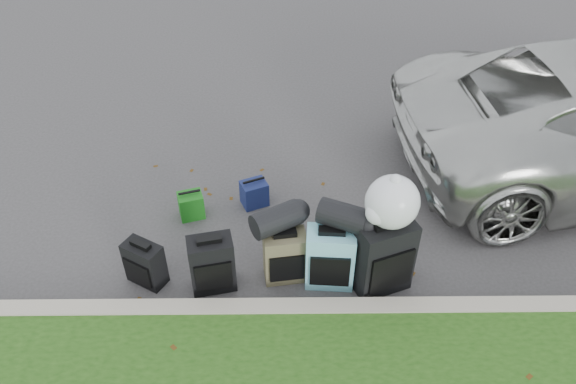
{
  "coord_description": "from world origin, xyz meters",
  "views": [
    {
      "loc": [
        -0.14,
        -4.42,
        4.36
      ],
      "look_at": [
        -0.1,
        0.2,
        0.55
      ],
      "focal_mm": 35.0,
      "sensor_mm": 36.0,
      "label": 1
    }
  ],
  "objects_px": {
    "suitcase_large_black_left": "(212,264)",
    "suitcase_olive": "(285,256)",
    "suitcase_small_black": "(145,264)",
    "tote_green": "(191,205)",
    "tote_navy": "(254,193)",
    "suitcase_large_black_right": "(383,256)",
    "suitcase_teal": "(330,258)"
  },
  "relations": [
    {
      "from": "suitcase_teal",
      "to": "tote_green",
      "type": "distance_m",
      "value": 1.83
    },
    {
      "from": "suitcase_small_black",
      "to": "suitcase_large_black_right",
      "type": "xyz_separation_m",
      "value": [
        2.36,
        -0.08,
        0.17
      ]
    },
    {
      "from": "suitcase_large_black_right",
      "to": "tote_green",
      "type": "height_order",
      "value": "suitcase_large_black_right"
    },
    {
      "from": "suitcase_teal",
      "to": "suitcase_large_black_right",
      "type": "distance_m",
      "value": 0.52
    },
    {
      "from": "suitcase_small_black",
      "to": "suitcase_teal",
      "type": "bearing_deg",
      "value": 29.16
    },
    {
      "from": "suitcase_olive",
      "to": "suitcase_teal",
      "type": "distance_m",
      "value": 0.46
    },
    {
      "from": "suitcase_small_black",
      "to": "tote_green",
      "type": "bearing_deg",
      "value": 101.51
    },
    {
      "from": "tote_green",
      "to": "tote_navy",
      "type": "xyz_separation_m",
      "value": [
        0.72,
        0.21,
        0.0
      ]
    },
    {
      "from": "suitcase_large_black_left",
      "to": "suitcase_olive",
      "type": "relative_size",
      "value": 1.08
    },
    {
      "from": "suitcase_large_black_right",
      "to": "tote_green",
      "type": "relative_size",
      "value": 2.64
    },
    {
      "from": "suitcase_large_black_right",
      "to": "tote_navy",
      "type": "height_order",
      "value": "suitcase_large_black_right"
    },
    {
      "from": "suitcase_small_black",
      "to": "tote_navy",
      "type": "height_order",
      "value": "suitcase_small_black"
    },
    {
      "from": "suitcase_large_black_left",
      "to": "tote_green",
      "type": "height_order",
      "value": "suitcase_large_black_left"
    },
    {
      "from": "suitcase_large_black_left",
      "to": "suitcase_olive",
      "type": "distance_m",
      "value": 0.73
    },
    {
      "from": "suitcase_large_black_left",
      "to": "suitcase_olive",
      "type": "height_order",
      "value": "suitcase_large_black_left"
    },
    {
      "from": "suitcase_small_black",
      "to": "suitcase_olive",
      "type": "xyz_separation_m",
      "value": [
        1.4,
        0.05,
        0.05
      ]
    },
    {
      "from": "suitcase_large_black_right",
      "to": "tote_navy",
      "type": "bearing_deg",
      "value": 114.54
    },
    {
      "from": "suitcase_small_black",
      "to": "suitcase_teal",
      "type": "distance_m",
      "value": 1.85
    },
    {
      "from": "suitcase_teal",
      "to": "tote_navy",
      "type": "height_order",
      "value": "suitcase_teal"
    },
    {
      "from": "suitcase_teal",
      "to": "suitcase_small_black",
      "type": "bearing_deg",
      "value": -176.58
    },
    {
      "from": "suitcase_large_black_right",
      "to": "tote_navy",
      "type": "xyz_separation_m",
      "value": [
        -1.31,
        1.27,
        -0.25
      ]
    },
    {
      "from": "suitcase_large_black_right",
      "to": "suitcase_large_black_left",
      "type": "bearing_deg",
      "value": 158.66
    },
    {
      "from": "suitcase_teal",
      "to": "tote_navy",
      "type": "xyz_separation_m",
      "value": [
        -0.8,
        1.22,
        -0.18
      ]
    },
    {
      "from": "suitcase_small_black",
      "to": "tote_green",
      "type": "height_order",
      "value": "suitcase_small_black"
    },
    {
      "from": "suitcase_small_black",
      "to": "suitcase_large_black_left",
      "type": "bearing_deg",
      "value": 23.53
    },
    {
      "from": "suitcase_large_black_right",
      "to": "tote_navy",
      "type": "relative_size",
      "value": 2.63
    },
    {
      "from": "suitcase_small_black",
      "to": "tote_navy",
      "type": "relative_size",
      "value": 1.56
    },
    {
      "from": "suitcase_teal",
      "to": "tote_green",
      "type": "xyz_separation_m",
      "value": [
        -1.52,
        1.02,
        -0.18
      ]
    },
    {
      "from": "suitcase_large_black_right",
      "to": "suitcase_teal",
      "type": "bearing_deg",
      "value": 153.03
    },
    {
      "from": "suitcase_olive",
      "to": "suitcase_large_black_right",
      "type": "distance_m",
      "value": 0.97
    },
    {
      "from": "suitcase_large_black_left",
      "to": "suitcase_olive",
      "type": "xyz_separation_m",
      "value": [
        0.72,
        0.12,
        -0.02
      ]
    },
    {
      "from": "suitcase_small_black",
      "to": "suitcase_teal",
      "type": "relative_size",
      "value": 0.72
    }
  ]
}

